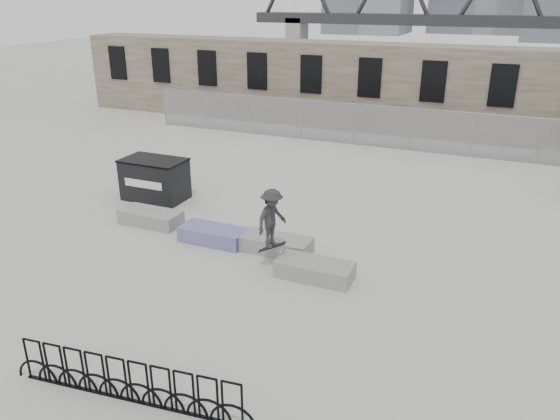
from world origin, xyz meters
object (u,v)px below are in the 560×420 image
at_px(planter_center_right, 276,244).
at_px(dumpster, 155,179).
at_px(planter_offset, 315,269).
at_px(planter_far_left, 151,217).
at_px(bike_rack, 128,381).
at_px(skateboarder, 272,218).
at_px(planter_center_left, 213,234).

height_order(planter_center_right, dumpster, dumpster).
distance_m(planter_offset, dumpster, 8.02).
height_order(planter_far_left, bike_rack, bike_rack).
xyz_separation_m(planter_far_left, skateboarder, (4.85, -1.22, 1.22)).
relative_size(planter_far_left, planter_center_left, 1.00).
height_order(planter_center_left, bike_rack, bike_rack).
bearing_deg(planter_offset, planter_center_left, 166.09).
height_order(planter_center_left, planter_center_right, same).
height_order(planter_offset, skateboarder, skateboarder).
height_order(planter_far_left, planter_offset, same).
distance_m(planter_center_right, dumpster, 6.21).
distance_m(planter_far_left, planter_center_left, 2.57).
bearing_deg(dumpster, skateboarder, -28.03).
relative_size(planter_far_left, planter_center_right, 1.00).
relative_size(dumpster, skateboarder, 1.24).
height_order(planter_far_left, dumpster, dumpster).
xyz_separation_m(planter_far_left, planter_center_right, (4.55, -0.25, 0.00)).
relative_size(planter_center_right, skateboarder, 1.10).
relative_size(planter_far_left, skateboarder, 1.10).
bearing_deg(dumpster, planter_center_right, -21.40).
height_order(planter_center_left, planter_offset, same).
xyz_separation_m(planter_far_left, planter_center_left, (2.54, -0.38, 0.00)).
bearing_deg(planter_offset, planter_center_right, 146.82).
bearing_deg(skateboarder, dumpster, 77.54).
height_order(planter_offset, dumpster, dumpster).
bearing_deg(planter_far_left, bike_rack, -56.76).
xyz_separation_m(planter_far_left, dumpster, (-1.22, 2.00, 0.50)).
height_order(planter_far_left, planter_center_left, same).
xyz_separation_m(planter_far_left, planter_offset, (6.09, -1.26, 0.00)).
relative_size(planter_offset, dumpster, 0.89).
relative_size(bike_rack, skateboarder, 2.71).
height_order(planter_offset, bike_rack, bike_rack).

